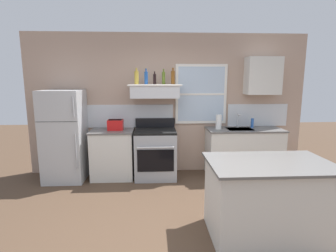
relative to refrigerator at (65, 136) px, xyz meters
name	(u,v)px	position (x,y,z in m)	size (l,w,h in m)	color
ground_plane	(177,232)	(1.90, -1.84, -0.82)	(16.00, 16.00, 0.00)	#4C3828
back_wall	(169,104)	(1.93, 0.39, 0.53)	(5.40, 0.11, 2.70)	tan
refrigerator	(65,136)	(0.00, 0.00, 0.00)	(0.70, 0.72, 1.65)	#B7BABC
counter_left_of_stove	(113,154)	(0.85, 0.06, -0.37)	(0.79, 0.63, 0.91)	silver
toaster	(116,125)	(0.92, 0.07, 0.18)	(0.30, 0.20, 0.19)	red
stove_range	(155,153)	(1.65, 0.02, -0.36)	(0.76, 0.69, 1.09)	#9EA0A5
range_hood_shelf	(155,91)	(1.65, 0.12, 0.80)	(0.96, 0.52, 0.24)	silver
bottle_champagne_gold_foil	(137,77)	(1.32, 0.11, 1.04)	(0.08, 0.08, 0.29)	#B29333
bottle_blue_liqueur	(146,78)	(1.49, 0.11, 1.04)	(0.07, 0.07, 0.28)	#1E478C
bottle_balsamic_dark	(155,79)	(1.65, 0.11, 1.02)	(0.06, 0.06, 0.23)	black
bottle_olive_oil_square	(164,78)	(1.81, 0.16, 1.04)	(0.06, 0.06, 0.28)	#4C601E
bottle_amber_wine	(173,77)	(1.98, 0.15, 1.05)	(0.07, 0.07, 0.30)	brown
counter_right_with_sink	(243,152)	(3.35, 0.06, -0.37)	(1.43, 0.63, 0.91)	silver
sink_faucet	(238,119)	(3.25, 0.16, 0.26)	(0.03, 0.17, 0.28)	silver
paper_towel_roll	(219,122)	(2.85, 0.06, 0.22)	(0.11, 0.11, 0.27)	white
dish_soap_bottle	(252,123)	(3.53, 0.16, 0.18)	(0.06, 0.06, 0.18)	blue
kitchen_island	(268,199)	(2.94, -1.96, -0.37)	(1.40, 0.90, 0.91)	silver
upper_cabinet_right	(263,76)	(3.70, 0.20, 1.08)	(0.64, 0.32, 0.70)	silver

